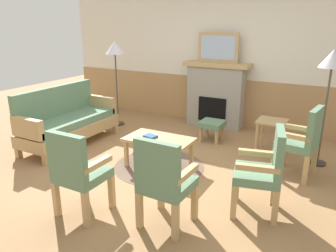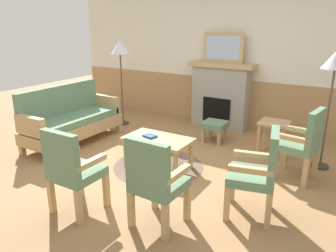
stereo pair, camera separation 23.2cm
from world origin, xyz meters
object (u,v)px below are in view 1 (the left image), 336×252
(fireplace, at_px, (216,94))
(couch, at_px, (68,122))
(armchair_near_fireplace, at_px, (264,168))
(floor_lamp_by_chairs, at_px, (332,66))
(floor_lamp_by_couch, at_px, (115,53))
(armchair_front_left, at_px, (77,170))
(side_table, at_px, (272,127))
(framed_picture, at_px, (218,47))
(book_on_table, at_px, (150,136))
(footstool, at_px, (212,125))
(armchair_front_center, at_px, (164,179))
(armchair_by_window_left, at_px, (303,139))
(coffee_table, at_px, (159,142))

(fireplace, height_order, couch, fireplace)
(armchair_near_fireplace, height_order, floor_lamp_by_chairs, floor_lamp_by_chairs)
(couch, bearing_deg, floor_lamp_by_couch, 86.60)
(armchair_front_left, bearing_deg, side_table, 62.97)
(framed_picture, relative_size, book_on_table, 4.46)
(armchair_near_fireplace, height_order, side_table, armchair_near_fireplace)
(book_on_table, relative_size, footstool, 0.45)
(fireplace, xyz_separation_m, side_table, (1.30, -0.95, -0.22))
(armchair_front_center, bearing_deg, book_on_table, 126.50)
(footstool, xyz_separation_m, floor_lamp_by_couch, (-2.05, -0.02, 1.17))
(armchair_front_center, bearing_deg, floor_lamp_by_chairs, 63.08)
(footstool, relative_size, floor_lamp_by_couch, 0.24)
(framed_picture, bearing_deg, armchair_front_left, -91.97)
(fireplace, relative_size, armchair_by_window_left, 1.33)
(fireplace, height_order, armchair_front_center, fireplace)
(framed_picture, xyz_separation_m, couch, (-1.86, -2.18, -1.16))
(armchair_by_window_left, bearing_deg, footstool, 154.33)
(armchair_near_fireplace, relative_size, side_table, 1.78)
(floor_lamp_by_couch, bearing_deg, armchair_near_fireplace, -29.35)
(framed_picture, bearing_deg, footstool, -72.75)
(couch, distance_m, side_table, 3.39)
(floor_lamp_by_couch, bearing_deg, floor_lamp_by_chairs, -2.66)
(fireplace, bearing_deg, floor_lamp_by_couch, -153.81)
(fireplace, relative_size, armchair_front_left, 1.33)
(couch, bearing_deg, armchair_front_center, -26.91)
(footstool, bearing_deg, framed_picture, 107.25)
(fireplace, relative_size, framed_picture, 1.62)
(coffee_table, xyz_separation_m, armchair_by_window_left, (1.84, 0.65, 0.15))
(couch, height_order, armchair_by_window_left, same)
(couch, xyz_separation_m, floor_lamp_by_chairs, (3.89, 1.13, 1.05))
(armchair_by_window_left, distance_m, floor_lamp_by_couch, 3.80)
(fireplace, xyz_separation_m, floor_lamp_by_couch, (-1.78, -0.88, 0.80))
(book_on_table, xyz_separation_m, armchair_front_center, (0.91, -1.23, 0.08))
(armchair_front_left, distance_m, floor_lamp_by_chairs, 3.58)
(fireplace, xyz_separation_m, armchair_near_fireplace, (1.59, -2.77, -0.11))
(book_on_table, bearing_deg, armchair_front_center, -53.50)
(fireplace, relative_size, floor_lamp_by_couch, 0.77)
(fireplace, height_order, side_table, fireplace)
(footstool, distance_m, armchair_near_fireplace, 2.34)
(side_table, bearing_deg, armchair_by_window_left, -51.15)
(coffee_table, bearing_deg, couch, 177.39)
(couch, relative_size, armchair_front_left, 1.84)
(framed_picture, height_order, armchair_front_center, framed_picture)
(side_table, height_order, floor_lamp_by_chairs, floor_lamp_by_chairs)
(framed_picture, distance_m, floor_lamp_by_couch, 1.99)
(coffee_table, bearing_deg, armchair_near_fireplace, -17.67)
(armchair_near_fireplace, bearing_deg, footstool, 124.72)
(fireplace, distance_m, armchair_near_fireplace, 3.20)
(armchair_by_window_left, bearing_deg, armchair_front_left, -132.39)
(fireplace, relative_size, coffee_table, 1.35)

